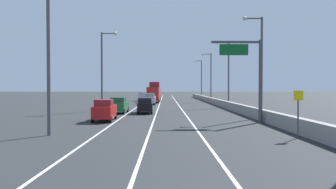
# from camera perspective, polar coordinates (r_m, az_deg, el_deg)

# --- Properties ---
(ground_plane) EXTENTS (320.00, 320.00, 0.00)m
(ground_plane) POSITION_cam_1_polar(r_m,az_deg,el_deg) (71.26, 0.25, -1.31)
(ground_plane) COLOR #26282B
(lane_stripe_left) EXTENTS (0.16, 130.00, 0.00)m
(lane_stripe_left) POSITION_cam_1_polar(r_m,az_deg,el_deg) (62.43, -4.70, -1.67)
(lane_stripe_left) COLOR silver
(lane_stripe_left) RESTS_ON ground_plane
(lane_stripe_center) EXTENTS (0.16, 130.00, 0.00)m
(lane_stripe_center) POSITION_cam_1_polar(r_m,az_deg,el_deg) (62.27, -1.49, -1.68)
(lane_stripe_center) COLOR silver
(lane_stripe_center) RESTS_ON ground_plane
(lane_stripe_right) EXTENTS (0.16, 130.00, 0.00)m
(lane_stripe_right) POSITION_cam_1_polar(r_m,az_deg,el_deg) (62.31, 1.73, -1.68)
(lane_stripe_right) COLOR silver
(lane_stripe_right) RESTS_ON ground_plane
(jersey_barrier_right) EXTENTS (0.60, 120.00, 1.10)m
(jersey_barrier_right) POSITION_cam_1_polar(r_m,az_deg,el_deg) (48.15, 10.63, -1.91)
(jersey_barrier_right) COLOR gray
(jersey_barrier_right) RESTS_ON ground_plane
(overhead_sign_gantry) EXTENTS (4.68, 0.36, 7.50)m
(overhead_sign_gantry) POSITION_cam_1_polar(r_m,az_deg,el_deg) (30.68, 14.51, 4.07)
(overhead_sign_gantry) COLOR #47474C
(overhead_sign_gantry) RESTS_ON ground_plane
(speed_advisory_sign) EXTENTS (0.60, 0.11, 3.00)m
(speed_advisory_sign) POSITION_cam_1_polar(r_m,az_deg,el_deg) (22.14, 21.72, -2.57)
(speed_advisory_sign) COLOR #4C4C51
(speed_advisory_sign) RESTS_ON ground_plane
(lamp_post_right_second) EXTENTS (2.14, 0.44, 10.59)m
(lamp_post_right_second) POSITION_cam_1_polar(r_m,az_deg,el_deg) (35.57, 15.60, 5.80)
(lamp_post_right_second) COLOR #4C4C51
(lamp_post_right_second) RESTS_ON ground_plane
(lamp_post_right_third) EXTENTS (2.14, 0.44, 10.59)m
(lamp_post_right_third) POSITION_cam_1_polar(r_m,az_deg,el_deg) (53.40, 10.24, 4.30)
(lamp_post_right_third) COLOR #4C4C51
(lamp_post_right_third) RESTS_ON ground_plane
(lamp_post_right_fourth) EXTENTS (2.14, 0.44, 10.59)m
(lamp_post_right_fourth) POSITION_cam_1_polar(r_m,az_deg,el_deg) (71.42, 7.29, 3.55)
(lamp_post_right_fourth) COLOR #4C4C51
(lamp_post_right_fourth) RESTS_ON ground_plane
(lamp_post_right_fifth) EXTENTS (2.14, 0.44, 10.59)m
(lamp_post_right_fifth) POSITION_cam_1_polar(r_m,az_deg,el_deg) (89.59, 5.69, 3.09)
(lamp_post_right_fifth) COLOR #4C4C51
(lamp_post_right_fifth) RESTS_ON ground_plane
(lamp_post_left_near) EXTENTS (2.14, 0.44, 10.59)m
(lamp_post_left_near) POSITION_cam_1_polar(r_m,az_deg,el_deg) (23.20, -19.52, 8.22)
(lamp_post_left_near) COLOR #4C4C51
(lamp_post_left_near) RESTS_ON ground_plane
(lamp_post_left_mid) EXTENTS (2.14, 0.44, 10.59)m
(lamp_post_left_mid) POSITION_cam_1_polar(r_m,az_deg,el_deg) (44.61, -11.14, 4.90)
(lamp_post_left_mid) COLOR #4C4C51
(lamp_post_left_mid) RESTS_ON ground_plane
(car_blue_0) EXTENTS (1.88, 4.37, 1.85)m
(car_blue_0) POSITION_cam_1_polar(r_m,az_deg,el_deg) (80.07, -2.39, -0.36)
(car_blue_0) COLOR #1E389E
(car_blue_0) RESTS_ON ground_plane
(car_green_1) EXTENTS (2.01, 4.22, 1.99)m
(car_green_1) POSITION_cam_1_polar(r_m,az_deg,el_deg) (40.61, -8.54, -1.88)
(car_green_1) COLOR #196033
(car_green_1) RESTS_ON ground_plane
(car_white_2) EXTENTS (1.94, 4.13, 2.09)m
(car_white_2) POSITION_cam_1_polar(r_m,az_deg,el_deg) (76.46, -4.56, -0.36)
(car_white_2) COLOR white
(car_white_2) RESTS_ON ground_plane
(car_red_3) EXTENTS (1.90, 4.64, 2.05)m
(car_red_3) POSITION_cam_1_polar(r_m,az_deg,el_deg) (31.73, -10.97, -2.71)
(car_red_3) COLOR red
(car_red_3) RESTS_ON ground_plane
(car_silver_4) EXTENTS (1.98, 4.44, 2.08)m
(car_silver_4) POSITION_cam_1_polar(r_m,az_deg,el_deg) (60.29, -3.14, -0.79)
(car_silver_4) COLOR #B7B7BC
(car_silver_4) RESTS_ON ground_plane
(car_black_5) EXTENTS (2.00, 4.59, 1.91)m
(car_black_5) POSITION_cam_1_polar(r_m,az_deg,el_deg) (40.38, -4.01, -1.93)
(car_black_5) COLOR black
(car_black_5) RESTS_ON ground_plane
(box_truck) EXTENTS (2.70, 8.82, 4.34)m
(box_truck) POSITION_cam_1_polar(r_m,az_deg,el_deg) (69.28, -2.46, 0.27)
(box_truck) COLOR #A51E19
(box_truck) RESTS_ON ground_plane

